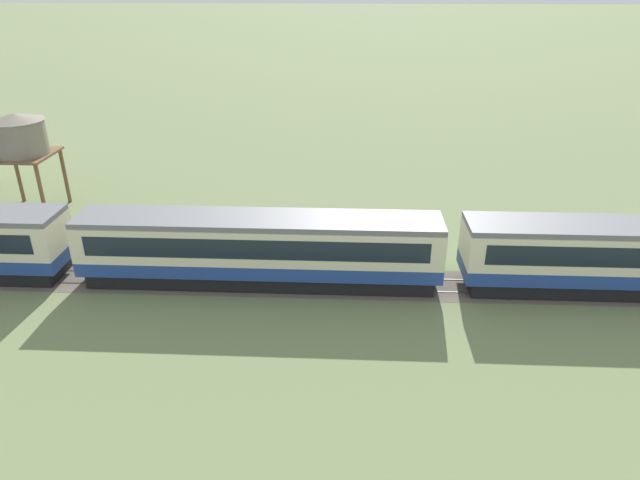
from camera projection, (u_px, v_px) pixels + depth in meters
name	position (u px, v px, depth m)	size (l,w,h in m)	color
passenger_train	(264.00, 247.00, 31.96)	(106.43, 3.21, 4.04)	#234293
railway_track	(390.00, 284.00, 32.60)	(152.09, 3.60, 0.04)	#665B51
water_tower	(18.00, 136.00, 40.23)	(4.16, 4.16, 7.29)	brown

